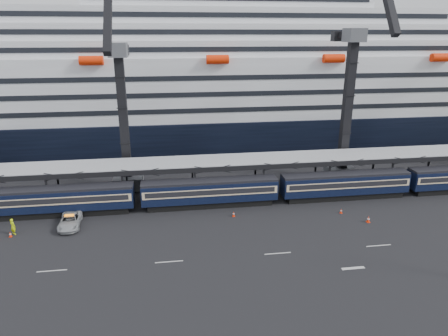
{
  "coord_description": "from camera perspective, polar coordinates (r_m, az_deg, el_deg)",
  "views": [
    {
      "loc": [
        -13.52,
        -41.75,
        23.2
      ],
      "look_at": [
        -6.01,
        10.0,
        5.57
      ],
      "focal_mm": 32.0,
      "sensor_mm": 36.0,
      "label": 1
    }
  ],
  "objects": [
    {
      "name": "worker",
      "position": [
        55.16,
        -27.94,
        -7.39
      ],
      "size": [
        0.9,
        0.83,
        2.06
      ],
      "primitive_type": "imported",
      "rotation": [
        0.0,
        0.0,
        2.54
      ],
      "color": "#D1F20C",
      "rests_on": "ground"
    },
    {
      "name": "pickup_truck",
      "position": [
        54.38,
        -21.14,
        -7.1
      ],
      "size": [
        2.82,
        5.53,
        1.5
      ],
      "primitive_type": "imported",
      "rotation": [
        0.0,
        0.0,
        0.06
      ],
      "color": "#9EA2A5",
      "rests_on": "ground"
    },
    {
      "name": "lane_markings",
      "position": [
        48.39,
        19.97,
        -11.24
      ],
      "size": [
        111.0,
        4.27,
        0.02
      ],
      "color": "beige",
      "rests_on": "ground"
    },
    {
      "name": "traffic_cone_c",
      "position": [
        53.65,
        1.38,
        -6.58
      ],
      "size": [
        0.36,
        0.36,
        0.71
      ],
      "color": "#FF2D08",
      "rests_on": "ground"
    },
    {
      "name": "traffic_cone_d",
      "position": [
        56.83,
        16.39,
        -5.91
      ],
      "size": [
        0.33,
        0.33,
        0.67
      ],
      "color": "#FF2D08",
      "rests_on": "ground"
    },
    {
      "name": "cruise_ship",
      "position": [
        89.28,
        -0.19,
        11.65
      ],
      "size": [
        214.09,
        28.84,
        34.0
      ],
      "color": "black",
      "rests_on": "ground"
    },
    {
      "name": "train",
      "position": [
        56.55,
        1.37,
        -3.17
      ],
      "size": [
        133.05,
        3.0,
        4.05
      ],
      "color": "black",
      "rests_on": "ground"
    },
    {
      "name": "traffic_cone_a",
      "position": [
        54.95,
        -28.22,
        -8.34
      ],
      "size": [
        0.34,
        0.34,
        0.68
      ],
      "color": "#FF2D08",
      "rests_on": "ground"
    },
    {
      "name": "crane_dark_mid",
      "position": [
        66.56,
        17.45,
        9.29
      ],
      "size": [
        4.5,
        18.24,
        39.64
      ],
      "color": "#484A4F",
      "rests_on": "ground"
    },
    {
      "name": "canopy",
      "position": [
        60.11,
        5.13,
        1.18
      ],
      "size": [
        130.0,
        6.25,
        5.53
      ],
      "color": "#93969B",
      "rests_on": "ground"
    },
    {
      "name": "ground",
      "position": [
        49.64,
        8.67,
        -9.46
      ],
      "size": [
        260.0,
        260.0,
        0.0
      ],
      "primitive_type": "plane",
      "color": "black",
      "rests_on": "ground"
    },
    {
      "name": "traffic_cone_e",
      "position": [
        55.29,
        19.93,
        -6.88
      ],
      "size": [
        0.44,
        0.44,
        0.87
      ],
      "color": "#FF2D08",
      "rests_on": "ground"
    },
    {
      "name": "crane_dark_near",
      "position": [
        61.72,
        -14.26,
        7.54
      ],
      "size": [
        4.5,
        17.75,
        35.08
      ],
      "color": "#484A4F",
      "rests_on": "ground"
    }
  ]
}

